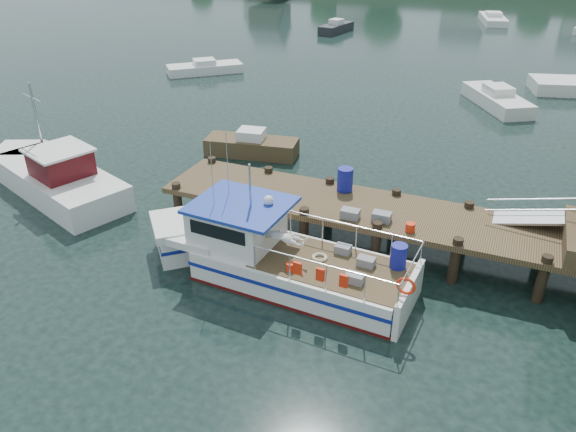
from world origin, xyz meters
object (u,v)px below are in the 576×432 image
at_px(dock, 536,213).
at_px(moored_a, 205,68).
at_px(moored_d, 493,19).
at_px(moored_b, 497,99).
at_px(moored_e, 336,27).
at_px(lobster_boat, 270,254).
at_px(work_boat, 54,176).
at_px(moored_rowboat, 252,145).

xyz_separation_m(dock, moored_a, (-22.33, 18.19, -1.88)).
distance_m(moored_a, moored_d, 34.14).
xyz_separation_m(moored_b, moored_e, (-16.20, 18.27, -0.01)).
xyz_separation_m(lobster_boat, work_boat, (-10.72, 2.12, -0.10)).
relative_size(moored_rowboat, moored_b, 0.78).
xyz_separation_m(dock, moored_rowboat, (-12.42, 5.67, -1.77)).
bearing_deg(moored_a, lobster_boat, -76.97).
distance_m(lobster_boat, moored_rowboat, 10.20).
distance_m(work_boat, moored_e, 37.48).
relative_size(dock, moored_rowboat, 3.67).
xyz_separation_m(work_boat, moored_a, (-4.21, 19.27, -0.35)).
relative_size(work_boat, moored_a, 1.63).
distance_m(moored_rowboat, moored_d, 42.68).
relative_size(lobster_boat, moored_b, 1.62).
height_order(moored_rowboat, moored_a, moored_rowboat).
bearing_deg(moored_rowboat, work_boat, -109.92).
bearing_deg(moored_e, moored_b, -47.89).
bearing_deg(moored_d, lobster_boat, -75.98).
xyz_separation_m(dock, work_boat, (-18.13, -1.09, -1.53)).
bearing_deg(moored_d, work_boat, -88.33).
bearing_deg(moored_d, moored_rowboat, -83.24).
relative_size(dock, moored_b, 2.87).
relative_size(moored_d, moored_e, 1.43).
xyz_separation_m(dock, moored_b, (-2.36, 18.12, -1.78)).
height_order(dock, moored_rowboat, dock).
distance_m(moored_a, moored_b, 19.97).
xyz_separation_m(moored_d, moored_e, (-13.34, -11.34, 0.06)).
distance_m(lobster_boat, moored_a, 26.09).
distance_m(dock, moored_e, 40.89).
bearing_deg(moored_e, lobster_boat, -73.71).
xyz_separation_m(lobster_boat, moored_a, (-14.92, 21.40, -0.45)).
relative_size(work_boat, moored_d, 1.27).
relative_size(dock, moored_a, 3.23).
bearing_deg(work_boat, dock, 24.14).
distance_m(work_boat, moored_rowboat, 8.84).
distance_m(lobster_boat, work_boat, 10.93).
height_order(moored_a, moored_d, moored_d).
height_order(lobster_boat, moored_a, lobster_boat).
xyz_separation_m(moored_b, moored_d, (-2.86, 29.62, -0.06)).
distance_m(moored_rowboat, moored_b, 16.01).
xyz_separation_m(moored_rowboat, moored_e, (-6.14, 30.72, -0.01)).
xyz_separation_m(moored_rowboat, moored_a, (-9.91, 12.52, -0.11)).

